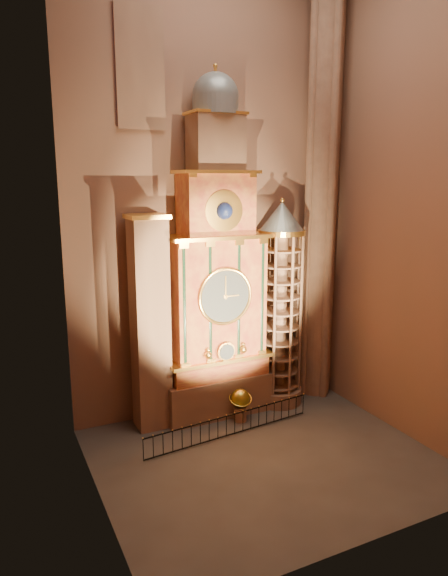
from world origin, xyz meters
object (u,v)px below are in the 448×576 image
portrait_tower (150,323)px  iron_railing (231,425)px  astronomical_clock (216,285)px  stair_turret (280,306)px  celestial_globe (240,402)px

portrait_tower → iron_railing: portrait_tower is taller
astronomical_clock → iron_railing: size_ratio=1.93×
portrait_tower → stair_turret: 6.91m
portrait_tower → iron_railing: 6.03m
stair_turret → portrait_tower: bearing=177.7°
stair_turret → celestial_globe: bearing=-158.2°
portrait_tower → celestial_globe: portrait_tower is taller
astronomical_clock → portrait_tower: size_ratio=1.64×
portrait_tower → stair_turret: size_ratio=0.94×
celestial_globe → portrait_tower: bearing=160.5°
astronomical_clock → stair_turret: 3.78m
stair_turret → celestial_globe: 5.28m
stair_turret → iron_railing: size_ratio=1.25×
portrait_tower → stair_turret: stair_turret is taller
astronomical_clock → stair_turret: bearing=-4.3°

